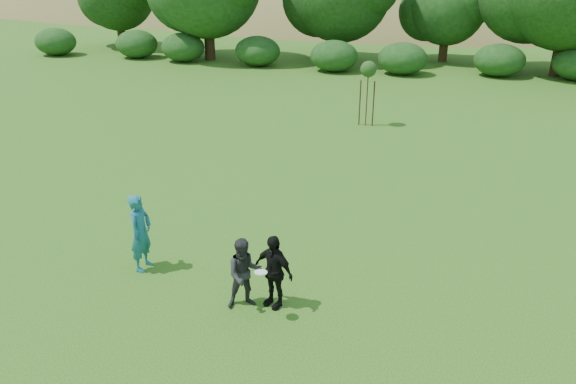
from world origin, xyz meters
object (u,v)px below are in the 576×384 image
player_teal (141,233)px  player_black (273,271)px  player_grey (245,274)px  sapling (368,71)px

player_teal → player_black: size_ratio=1.14×
player_grey → sapling: 14.65m
sapling → player_grey: bearing=-90.9°
sapling → player_teal: bearing=-103.0°
player_black → player_teal: bearing=-168.2°
player_teal → player_black: bearing=-98.0°
player_black → sapling: (-0.35, 14.34, 1.57)m
player_black → sapling: sapling is taller
player_grey → player_black: 0.62m
sapling → player_black: bearing=-88.6°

